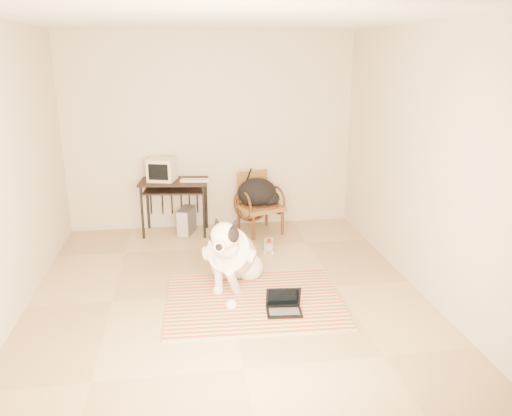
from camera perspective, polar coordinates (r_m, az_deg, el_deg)
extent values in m
plane|color=tan|center=(5.29, -3.25, -9.75)|extent=(4.50, 4.50, 0.00)
plane|color=silver|center=(4.73, -3.84, 20.88)|extent=(4.50, 4.50, 0.00)
plane|color=beige|center=(7.04, -5.20, 8.56)|extent=(4.50, 0.00, 4.50)
plane|color=beige|center=(2.69, 0.83, -5.49)|extent=(4.50, 0.00, 4.50)
plane|color=beige|center=(5.07, -26.70, 3.49)|extent=(0.00, 4.50, 4.50)
plane|color=beige|center=(5.38, 18.28, 5.15)|extent=(0.00, 4.50, 4.50)
cube|color=#C23B22|center=(4.65, 0.47, -13.59)|extent=(1.75, 0.34, 0.02)
cube|color=#3F612C|center=(4.88, 0.10, -12.00)|extent=(1.75, 0.34, 0.02)
cube|color=#4E3878|center=(5.12, -0.23, -10.55)|extent=(1.75, 0.34, 0.02)
cube|color=yellow|center=(5.35, -0.54, -9.24)|extent=(1.75, 0.34, 0.02)
cube|color=#B7A48E|center=(5.59, -0.81, -8.03)|extent=(1.75, 0.34, 0.02)
sphere|color=white|center=(5.58, -3.68, -6.52)|extent=(0.30, 0.30, 0.30)
sphere|color=white|center=(5.52, -0.76, -6.78)|extent=(0.30, 0.30, 0.30)
ellipsoid|color=white|center=(5.53, -2.26, -6.47)|extent=(0.37, 0.34, 0.30)
ellipsoid|color=white|center=(5.28, -2.76, -5.20)|extent=(0.59, 0.77, 0.65)
cylinder|color=silver|center=(5.30, -2.73, -5.16)|extent=(0.62, 0.70, 0.59)
sphere|color=white|center=(5.06, -3.32, -4.50)|extent=(0.25, 0.25, 0.25)
sphere|color=white|center=(4.92, -3.64, -3.21)|extent=(0.28, 0.28, 0.28)
ellipsoid|color=black|center=(4.90, -3.17, -3.05)|extent=(0.21, 0.24, 0.20)
cylinder|color=white|center=(4.82, -4.01, -4.16)|extent=(0.16, 0.18, 0.12)
sphere|color=black|center=(4.75, -4.26, -4.49)|extent=(0.07, 0.07, 0.07)
cone|color=black|center=(4.96, -4.49, -1.72)|extent=(0.14, 0.17, 0.17)
cone|color=black|center=(4.91, -2.46, -1.86)|extent=(0.15, 0.15, 0.17)
torus|color=white|center=(5.02, -3.38, -4.06)|extent=(0.27, 0.21, 0.22)
cylinder|color=white|center=(5.19, -4.33, -7.55)|extent=(0.12, 0.14, 0.42)
cylinder|color=white|center=(5.05, -2.58, -8.55)|extent=(0.21, 0.38, 0.42)
sphere|color=white|center=(5.24, -4.36, -9.39)|extent=(0.11, 0.11, 0.11)
sphere|color=white|center=(4.94, -2.84, -11.03)|extent=(0.11, 0.11, 0.11)
cone|color=black|center=(5.81, -1.81, -6.54)|extent=(0.09, 0.42, 0.11)
cube|color=black|center=(4.88, 3.24, -11.77)|extent=(0.36, 0.27, 0.02)
cube|color=#48484A|center=(4.87, 3.25, -11.71)|extent=(0.30, 0.16, 0.00)
cube|color=black|center=(4.90, 3.15, -10.10)|extent=(0.34, 0.11, 0.22)
cube|color=black|center=(4.89, 3.16, -10.12)|extent=(0.30, 0.09, 0.19)
cube|color=black|center=(6.87, -9.37, 3.01)|extent=(0.96, 0.61, 0.03)
cube|color=black|center=(6.85, -9.33, 1.97)|extent=(0.85, 0.50, 0.02)
cylinder|color=black|center=(6.84, -12.87, -0.56)|extent=(0.04, 0.04, 0.73)
cylinder|color=black|center=(7.24, -12.26, 0.46)|extent=(0.04, 0.04, 0.73)
cylinder|color=black|center=(6.73, -5.96, -0.50)|extent=(0.04, 0.04, 0.73)
cylinder|color=black|center=(7.13, -5.72, 0.52)|extent=(0.04, 0.04, 0.73)
cube|color=beige|center=(6.86, -10.69, 4.35)|extent=(0.42, 0.40, 0.30)
cube|color=black|center=(6.72, -11.12, 4.05)|extent=(0.26, 0.09, 0.21)
cube|color=beige|center=(6.78, -6.98, 3.16)|extent=(0.41, 0.20, 0.03)
cube|color=#48484A|center=(7.00, -7.93, -1.45)|extent=(0.28, 0.41, 0.36)
cube|color=#ABAAAF|center=(6.83, -8.42, -1.95)|extent=(0.15, 0.06, 0.34)
cube|color=olive|center=(6.91, 0.51, 0.11)|extent=(0.69, 0.68, 0.06)
cylinder|color=#341B0E|center=(6.90, 0.51, 0.40)|extent=(0.51, 0.51, 0.04)
cube|color=olive|center=(7.05, -0.44, 2.59)|extent=(0.45, 0.19, 0.41)
cylinder|color=#341B0E|center=(6.68, -0.27, -2.27)|extent=(0.04, 0.04, 0.34)
cylinder|color=#341B0E|center=(7.06, -1.98, -1.20)|extent=(0.04, 0.04, 0.34)
cylinder|color=#341B0E|center=(6.90, 3.04, -1.68)|extent=(0.04, 0.04, 0.34)
cylinder|color=#341B0E|center=(7.26, 1.21, -0.68)|extent=(0.04, 0.04, 0.34)
ellipsoid|color=black|center=(6.85, 0.12, 1.79)|extent=(0.54, 0.45, 0.40)
ellipsoid|color=black|center=(6.87, 1.34, 1.11)|extent=(0.34, 0.27, 0.23)
cube|color=white|center=(6.32, -1.20, -4.96)|extent=(0.13, 0.29, 0.03)
cube|color=gray|center=(6.30, -1.20, -4.64)|extent=(0.12, 0.28, 0.09)
cube|color=maroon|center=(6.29, -1.20, -4.32)|extent=(0.06, 0.14, 0.02)
cube|color=white|center=(6.42, 1.49, -4.60)|extent=(0.18, 0.32, 0.03)
cube|color=gray|center=(6.40, 1.49, -4.25)|extent=(0.17, 0.31, 0.10)
cube|color=maroon|center=(6.39, 1.49, -3.92)|extent=(0.08, 0.16, 0.02)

